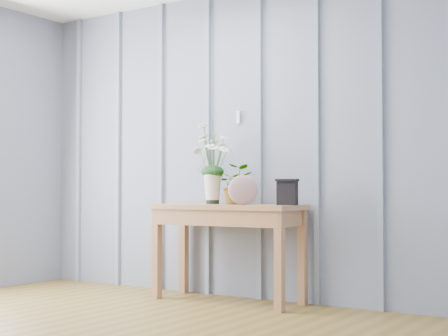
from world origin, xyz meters
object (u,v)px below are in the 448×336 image
Objects in this scene: sideboard at (228,219)px; felt_disc_vessel at (243,190)px; daisy_vase at (213,152)px; carved_box at (287,192)px.

felt_disc_vessel is (0.20, -0.10, 0.23)m from sideboard.
sideboard is 0.32m from felt_disc_vessel.
daisy_vase reaches higher than carved_box.
felt_disc_vessel reaches higher than carved_box.
felt_disc_vessel is at bearing -165.66° from carved_box.
daisy_vase is at bearing 176.89° from carved_box.
sideboard is 5.39× the size of felt_disc_vessel.
sideboard is at bearing 117.65° from felt_disc_vessel.
daisy_vase is 0.76m from carved_box.
felt_disc_vessel is 0.34m from carved_box.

